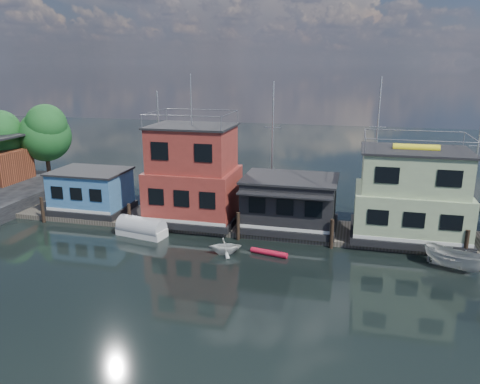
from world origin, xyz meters
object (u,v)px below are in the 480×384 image
(houseboat_blue, at_px, (91,191))
(red_kayak, at_px, (269,253))
(houseboat_dark, at_px, (290,202))
(houseboat_green, at_px, (411,196))
(dinghy_white, at_px, (225,246))
(tarp_runabout, at_px, (141,228))
(houseboat_red, at_px, (193,176))
(motorboat, at_px, (454,259))

(houseboat_blue, relative_size, red_kayak, 2.37)
(houseboat_dark, xyz_separation_m, houseboat_green, (9.00, 0.02, 1.13))
(houseboat_blue, height_order, red_kayak, houseboat_blue)
(dinghy_white, height_order, tarp_runabout, tarp_runabout)
(houseboat_red, bearing_deg, motorboat, -13.38)
(motorboat, bearing_deg, houseboat_red, 106.53)
(houseboat_blue, distance_m, houseboat_dark, 17.50)
(houseboat_red, relative_size, houseboat_dark, 1.60)
(houseboat_dark, distance_m, houseboat_green, 9.07)
(houseboat_dark, bearing_deg, tarp_runabout, -161.32)
(houseboat_blue, height_order, houseboat_dark, houseboat_dark)
(motorboat, height_order, tarp_runabout, motorboat)
(houseboat_green, relative_size, motorboat, 2.09)
(houseboat_dark, xyz_separation_m, red_kayak, (-0.66, -5.16, -2.22))
(houseboat_red, xyz_separation_m, houseboat_dark, (8.00, -0.02, -1.69))
(houseboat_dark, bearing_deg, red_kayak, -97.29)
(houseboat_blue, xyz_separation_m, dinghy_white, (13.79, -5.69, -1.60))
(tarp_runabout, bearing_deg, houseboat_green, 21.58)
(red_kayak, bearing_deg, tarp_runabout, -176.06)
(motorboat, bearing_deg, houseboat_green, 57.92)
(houseboat_dark, relative_size, tarp_runabout, 1.78)
(houseboat_dark, height_order, houseboat_green, houseboat_green)
(tarp_runabout, distance_m, red_kayak, 10.48)
(houseboat_dark, bearing_deg, houseboat_blue, 179.94)
(houseboat_dark, xyz_separation_m, tarp_runabout, (-11.03, -3.73, -1.82))
(houseboat_red, relative_size, tarp_runabout, 2.85)
(houseboat_red, distance_m, houseboat_green, 17.01)
(houseboat_green, relative_size, dinghy_white, 3.66)
(houseboat_green, bearing_deg, houseboat_dark, -179.88)
(houseboat_blue, xyz_separation_m, houseboat_green, (26.50, 0.00, 1.34))
(houseboat_dark, relative_size, motorboat, 1.84)
(red_kayak, bearing_deg, dinghy_white, -158.67)
(houseboat_dark, bearing_deg, houseboat_red, 179.86)
(houseboat_blue, bearing_deg, red_kayak, -17.10)
(dinghy_white, relative_size, red_kayak, 0.85)
(motorboat, distance_m, dinghy_white, 15.22)
(motorboat, relative_size, red_kayak, 1.49)
(houseboat_red, xyz_separation_m, red_kayak, (7.34, -5.18, -3.91))
(houseboat_dark, distance_m, tarp_runabout, 11.78)
(houseboat_dark, relative_size, red_kayak, 2.75)
(motorboat, distance_m, red_kayak, 12.15)
(houseboat_blue, height_order, dinghy_white, houseboat_blue)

